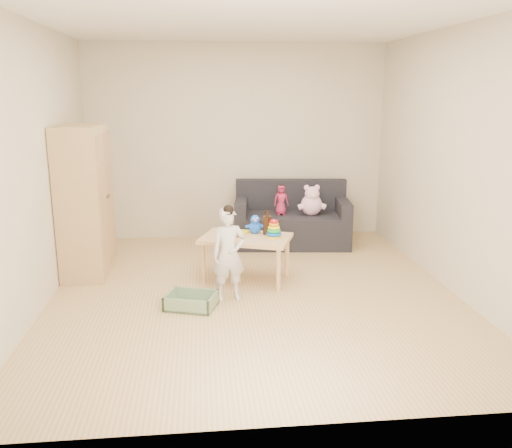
{
  "coord_description": "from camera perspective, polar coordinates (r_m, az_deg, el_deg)",
  "views": [
    {
      "loc": [
        -0.51,
        -5.11,
        1.98
      ],
      "look_at": [
        0.05,
        0.25,
        0.65
      ],
      "focal_mm": 38.0,
      "sensor_mm": 36.0,
      "label": 1
    }
  ],
  "objects": [
    {
      "name": "storage_bin",
      "position": [
        5.15,
        -6.85,
        -8.01
      ],
      "size": [
        0.53,
        0.46,
        0.14
      ],
      "primitive_type": null,
      "rotation": [
        0.0,
        0.0,
        -0.31
      ],
      "color": "gray",
      "rests_on": "ground"
    },
    {
      "name": "wooden_figure",
      "position": [
        5.67,
        -1.9,
        -0.9
      ],
      "size": [
        0.05,
        0.04,
        0.11
      ],
      "primitive_type": null,
      "rotation": [
        0.0,
        0.0,
        -0.15
      ],
      "color": "brown",
      "rests_on": "play_table"
    },
    {
      "name": "toddler",
      "position": [
        5.2,
        -2.87,
        -3.33
      ],
      "size": [
        0.36,
        0.27,
        0.89
      ],
      "primitive_type": "imported",
      "rotation": [
        0.0,
        0.0,
        0.17
      ],
      "color": "silver",
      "rests_on": "ground"
    },
    {
      "name": "brown_bottle",
      "position": [
        5.78,
        1.16,
        -0.03
      ],
      "size": [
        0.09,
        0.09,
        0.26
      ],
      "color": "black",
      "rests_on": "play_table"
    },
    {
      "name": "doll",
      "position": [
        6.99,
        2.66,
        2.5
      ],
      "size": [
        0.2,
        0.15,
        0.38
      ],
      "primitive_type": "imported",
      "rotation": [
        0.0,
        0.0,
        0.11
      ],
      "color": "#B5224C",
      "rests_on": "sofa"
    },
    {
      "name": "pink_bear",
      "position": [
        7.0,
        5.86,
        2.28
      ],
      "size": [
        0.32,
        0.28,
        0.33
      ],
      "primitive_type": null,
      "rotation": [
        0.0,
        0.0,
        -0.13
      ],
      "color": "#FFBBDD",
      "rests_on": "sofa"
    },
    {
      "name": "room",
      "position": [
        5.18,
        -0.27,
        6.33
      ],
      "size": [
        4.5,
        4.5,
        4.5
      ],
      "color": "tan",
      "rests_on": "ground"
    },
    {
      "name": "play_table",
      "position": [
        5.77,
        -1.06,
        -3.65
      ],
      "size": [
        1.06,
        0.86,
        0.48
      ],
      "primitive_type": "cube",
      "rotation": [
        0.0,
        0.0,
        -0.35
      ],
      "color": "#EFC583",
      "rests_on": "ground"
    },
    {
      "name": "wardrobe",
      "position": [
        6.19,
        -17.56,
        2.35
      ],
      "size": [
        0.45,
        0.9,
        1.63
      ],
      "primitive_type": "cube",
      "color": "tan",
      "rests_on": "ground"
    },
    {
      "name": "ring_stacker",
      "position": [
        5.67,
        1.89,
        -0.66
      ],
      "size": [
        0.16,
        0.16,
        0.19
      ],
      "color": "yellow",
      "rests_on": "play_table"
    },
    {
      "name": "yellow_book",
      "position": [
        5.85,
        -1.92,
        -0.9
      ],
      "size": [
        0.27,
        0.27,
        0.02
      ],
      "primitive_type": "cube",
      "rotation": [
        0.0,
        0.0,
        -0.47
      ],
      "color": "yellow",
      "rests_on": "play_table"
    },
    {
      "name": "sofa",
      "position": [
        7.13,
        3.77,
        -0.55
      ],
      "size": [
        1.55,
        0.89,
        0.42
      ],
      "primitive_type": "cube",
      "rotation": [
        0.0,
        0.0,
        -0.11
      ],
      "color": "black",
      "rests_on": "ground"
    },
    {
      "name": "blue_plush",
      "position": [
        5.82,
        -0.1,
        0.0
      ],
      "size": [
        0.21,
        0.19,
        0.21
      ],
      "primitive_type": null,
      "rotation": [
        0.0,
        0.0,
        -0.4
      ],
      "color": "#1C60FF",
      "rests_on": "play_table"
    }
  ]
}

